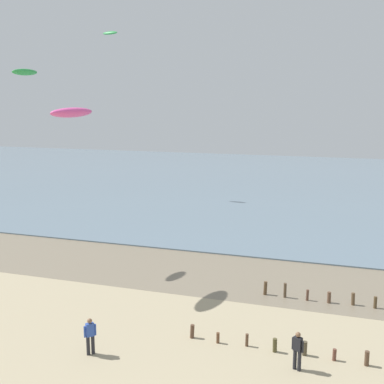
# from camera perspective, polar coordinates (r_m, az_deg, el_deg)

# --- Properties ---
(wet_sand_strip) EXTENTS (120.00, 8.35, 0.01)m
(wet_sand_strip) POSITION_cam_1_polar(r_m,az_deg,el_deg) (33.06, 5.84, -9.61)
(wet_sand_strip) COLOR #7A6D59
(wet_sand_strip) RESTS_ON ground
(sea) EXTENTS (160.00, 70.00, 0.10)m
(sea) POSITION_cam_1_polar(r_m,az_deg,el_deg) (70.77, 12.75, 0.93)
(sea) COLOR slate
(sea) RESTS_ON ground
(person_mid_beach) EXTENTS (0.42, 0.43, 1.71)m
(person_mid_beach) POSITION_cam_1_polar(r_m,az_deg,el_deg) (23.69, -11.54, -15.71)
(person_mid_beach) COLOR #232328
(person_mid_beach) RESTS_ON ground
(person_left_flank) EXTENTS (0.52, 0.35, 1.71)m
(person_left_flank) POSITION_cam_1_polar(r_m,az_deg,el_deg) (22.51, 11.94, -17.19)
(person_left_flank) COLOR #232328
(person_left_flank) RESTS_ON ground
(kite_aloft_3) EXTENTS (1.76, 3.59, 0.78)m
(kite_aloft_3) POSITION_cam_1_polar(r_m,az_deg,el_deg) (30.48, -13.54, 8.81)
(kite_aloft_3) COLOR #E54C99
(kite_aloft_4) EXTENTS (1.16, 2.22, 0.59)m
(kite_aloft_4) POSITION_cam_1_polar(r_m,az_deg,el_deg) (36.19, -18.54, 12.84)
(kite_aloft_4) COLOR green
(kite_aloft_6) EXTENTS (2.07, 1.02, 0.57)m
(kite_aloft_6) POSITION_cam_1_polar(r_m,az_deg,el_deg) (61.01, -9.33, 17.47)
(kite_aloft_6) COLOR green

